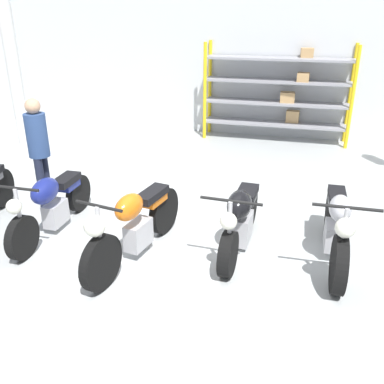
{
  "coord_description": "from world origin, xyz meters",
  "views": [
    {
      "loc": [
        1.31,
        -4.65,
        2.97
      ],
      "look_at": [
        0.0,
        0.4,
        0.7
      ],
      "focal_mm": 40.0,
      "sensor_mm": 36.0,
      "label": 1
    }
  ],
  "objects_px": {
    "motorcycle_orange": "(134,224)",
    "motorcycle_black": "(240,218)",
    "motorcycle_blue": "(51,203)",
    "motorcycle_silver": "(336,227)",
    "shelving_rack": "(279,92)",
    "person_browsing": "(38,145)"
  },
  "relations": [
    {
      "from": "motorcycle_blue",
      "to": "motorcycle_silver",
      "type": "bearing_deg",
      "value": 93.57
    },
    {
      "from": "person_browsing",
      "to": "motorcycle_blue",
      "type": "bearing_deg",
      "value": 120.54
    },
    {
      "from": "motorcycle_blue",
      "to": "shelving_rack",
      "type": "bearing_deg",
      "value": 153.79
    },
    {
      "from": "motorcycle_blue",
      "to": "motorcycle_silver",
      "type": "height_order",
      "value": "motorcycle_silver"
    },
    {
      "from": "motorcycle_black",
      "to": "motorcycle_silver",
      "type": "relative_size",
      "value": 0.95
    },
    {
      "from": "motorcycle_orange",
      "to": "motorcycle_black",
      "type": "xyz_separation_m",
      "value": [
        1.24,
        0.6,
        -0.06
      ]
    },
    {
      "from": "shelving_rack",
      "to": "motorcycle_black",
      "type": "xyz_separation_m",
      "value": [
        -0.08,
        -5.22,
        -0.73
      ]
    },
    {
      "from": "shelving_rack",
      "to": "motorcycle_black",
      "type": "height_order",
      "value": "shelving_rack"
    },
    {
      "from": "motorcycle_blue",
      "to": "person_browsing",
      "type": "relative_size",
      "value": 1.18
    },
    {
      "from": "motorcycle_blue",
      "to": "person_browsing",
      "type": "distance_m",
      "value": 1.13
    },
    {
      "from": "motorcycle_blue",
      "to": "motorcycle_silver",
      "type": "distance_m",
      "value": 3.82
    },
    {
      "from": "motorcycle_silver",
      "to": "person_browsing",
      "type": "xyz_separation_m",
      "value": [
        -4.42,
        0.53,
        0.56
      ]
    },
    {
      "from": "shelving_rack",
      "to": "motorcycle_silver",
      "type": "height_order",
      "value": "shelving_rack"
    },
    {
      "from": "motorcycle_black",
      "to": "motorcycle_silver",
      "type": "bearing_deg",
      "value": 92.28
    },
    {
      "from": "motorcycle_silver",
      "to": "shelving_rack",
      "type": "bearing_deg",
      "value": -168.69
    },
    {
      "from": "motorcycle_blue",
      "to": "motorcycle_black",
      "type": "height_order",
      "value": "same"
    },
    {
      "from": "motorcycle_black",
      "to": "person_browsing",
      "type": "relative_size",
      "value": 1.12
    },
    {
      "from": "motorcycle_blue",
      "to": "motorcycle_black",
      "type": "relative_size",
      "value": 1.05
    },
    {
      "from": "motorcycle_silver",
      "to": "motorcycle_orange",
      "type": "bearing_deg",
      "value": -77.17
    },
    {
      "from": "motorcycle_orange",
      "to": "motorcycle_black",
      "type": "bearing_deg",
      "value": 126.65
    },
    {
      "from": "motorcycle_silver",
      "to": "person_browsing",
      "type": "relative_size",
      "value": 1.19
    },
    {
      "from": "motorcycle_black",
      "to": "motorcycle_blue",
      "type": "bearing_deg",
      "value": -81.53
    }
  ]
}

